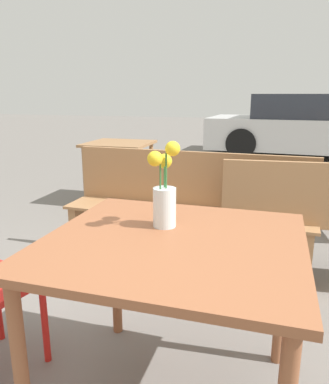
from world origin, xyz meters
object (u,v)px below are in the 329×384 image
flower_vase (164,197)px  parked_car (309,127)px  table_back (119,153)px  table_front (173,262)px  bench_near (188,205)px

flower_vase → parked_car: bearing=81.0°
parked_car → table_back: bearing=-119.3°
table_front → table_back: (-1.39, 2.78, -0.05)m
bench_near → parked_car: bearing=77.7°
flower_vase → table_back: (-1.32, 2.66, -0.27)m
flower_vase → table_back: flower_vase is taller
flower_vase → table_back: bearing=116.4°
bench_near → table_back: bearing=127.8°
flower_vase → bench_near: 1.24m
flower_vase → bench_near: (-0.16, 1.16, -0.38)m
table_back → parked_car: bearing=60.7°
parked_car → bench_near: bearing=-102.3°
table_front → flower_vase: (-0.07, 0.12, 0.22)m
table_front → table_back: bearing=116.5°
flower_vase → table_back: 2.98m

